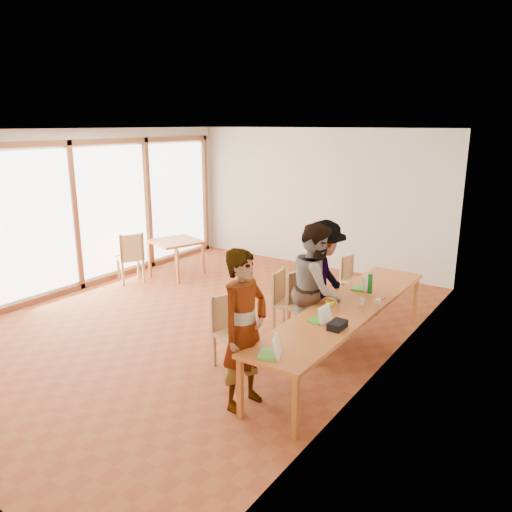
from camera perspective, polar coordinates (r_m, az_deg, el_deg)
The scene contains 24 objects.
ground at distance 8.15m, azimuth -6.68°, elevation -7.44°, with size 8.00×8.00×0.00m, color brown.
wall_back at distance 10.98m, azimuth 6.95°, elevation 6.52°, with size 6.00×0.10×3.00m, color beige.
wall_right at distance 6.19m, azimuth 14.34°, elevation -0.41°, with size 0.10×8.00×3.00m, color beige.
window_wall at distance 9.89m, azimuth -20.08°, elevation 4.79°, with size 0.10×8.00×3.00m, color white.
ceiling at distance 7.54m, azimuth -7.39°, elevation 14.30°, with size 6.00×8.00×0.04m, color white.
communal_table at distance 6.75m, azimuth 10.36°, elevation -6.03°, with size 0.80×4.00×0.75m.
side_table at distance 10.43m, azimuth -9.13°, elevation 1.34°, with size 0.90×0.90×0.75m.
chair_near at distance 6.53m, azimuth -3.04°, elevation -7.60°, with size 0.55×0.55×0.51m.
chair_mid at distance 7.50m, azimuth 5.17°, elevation -4.52°, with size 0.46×0.46×0.52m.
chair_far at distance 7.54m, azimuth 3.25°, elevation -4.46°, with size 0.51×0.51×0.51m.
chair_empty at distance 9.01m, azimuth 10.74°, elevation -2.00°, with size 0.44×0.44×0.44m.
chair_spare at distance 10.13m, azimuth -14.10°, elevation 0.41°, with size 0.64×0.64×0.54m.
person_near at distance 5.50m, azimuth -1.34°, elevation -8.42°, with size 0.66×0.44×1.82m, color gray.
person_mid at distance 6.84m, azimuth 6.95°, elevation -3.74°, with size 0.89×0.69×1.82m, color gray.
person_far at distance 7.21m, azimuth 7.58°, elevation -2.93°, with size 1.15×0.66×1.78m, color gray.
laptop_near at distance 5.27m, azimuth 1.89°, elevation -10.73°, with size 0.30×0.32×0.22m.
laptop_mid at distance 6.15m, azimuth 7.49°, elevation -6.95°, with size 0.24×0.27×0.21m.
laptop_far at distance 7.41m, azimuth 12.08°, elevation -3.32°, with size 0.25×0.28×0.21m.
yellow_mug at distance 6.65m, azimuth 8.48°, elevation -5.40°, with size 0.12×0.12×0.09m, color yellow.
green_bottle at distance 7.25m, azimuth 12.92°, elevation -3.10°, with size 0.07×0.07×0.28m, color #106F22.
clear_glass at distance 6.79m, azimuth 12.05°, elevation -5.17°, with size 0.07×0.07×0.09m, color silver.
condiment_cup at distance 6.90m, azimuth 13.79°, elevation -5.06°, with size 0.08×0.08×0.06m, color white.
pink_phone at distance 7.11m, azimuth 14.25°, elevation -4.70°, with size 0.05×0.10×0.01m, color #D43867.
black_pouch at distance 5.99m, azimuth 9.28°, elevation -7.80°, with size 0.16×0.26×0.09m, color black.
Camera 1 is at (5.00, -5.64, 3.09)m, focal length 35.00 mm.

